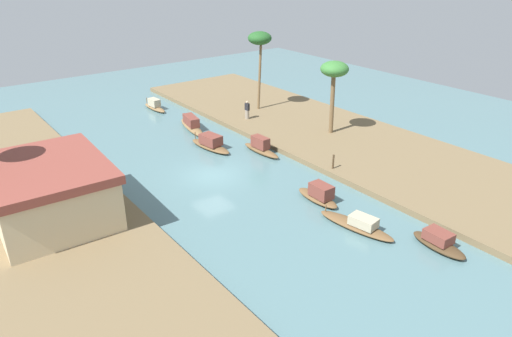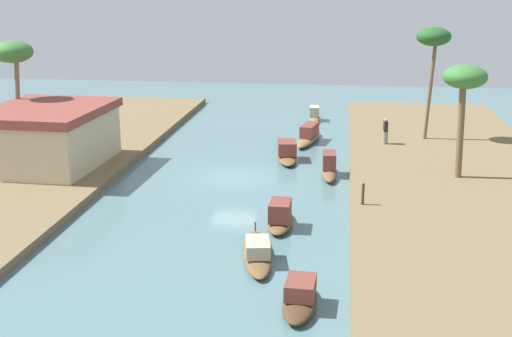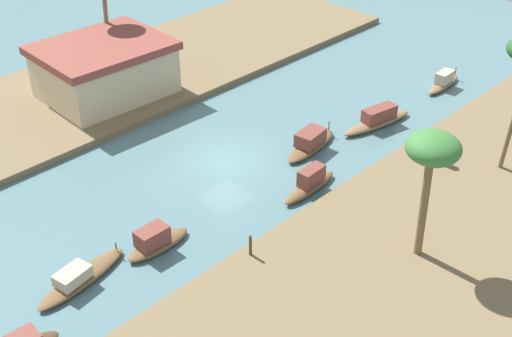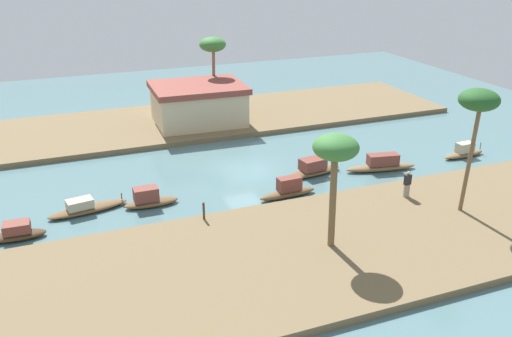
# 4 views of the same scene
# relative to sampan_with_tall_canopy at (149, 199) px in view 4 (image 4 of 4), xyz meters

# --- Properties ---
(river_water) EXTENTS (71.87, 71.87, 0.00)m
(river_water) POSITION_rel_sampan_with_tall_canopy_xyz_m (7.49, 3.37, -0.49)
(river_water) COLOR slate
(river_water) RESTS_ON ground
(riverbank_left) EXTENTS (47.16, 11.67, 0.42)m
(riverbank_left) POSITION_rel_sampan_with_tall_canopy_xyz_m (7.49, -8.98, -0.27)
(riverbank_left) COLOR brown
(riverbank_left) RESTS_ON ground
(riverbank_right) EXTENTS (47.16, 11.67, 0.42)m
(riverbank_right) POSITION_rel_sampan_with_tall_canopy_xyz_m (7.49, 15.72, -0.27)
(riverbank_right) COLOR brown
(riverbank_right) RESTS_ON ground
(sampan_with_tall_canopy) EXTENTS (3.38, 1.14, 1.28)m
(sampan_with_tall_canopy) POSITION_rel_sampan_with_tall_canopy_xyz_m (0.00, 0.00, 0.00)
(sampan_with_tall_canopy) COLOR brown
(sampan_with_tall_canopy) RESTS_ON river_water
(sampan_midstream) EXTENTS (3.99, 1.06, 1.36)m
(sampan_midstream) POSITION_rel_sampan_with_tall_canopy_xyz_m (8.65, -1.97, 0.02)
(sampan_midstream) COLOR brown
(sampan_midstream) RESTS_ON river_water
(sampan_near_left_bank) EXTENTS (4.53, 1.80, 1.23)m
(sampan_near_left_bank) POSITION_rel_sampan_with_tall_canopy_xyz_m (11.84, 0.74, -0.02)
(sampan_near_left_bank) COLOR brown
(sampan_near_left_bank) RESTS_ON river_water
(sampan_open_hull) EXTENTS (5.33, 1.97, 1.25)m
(sampan_open_hull) POSITION_rel_sampan_with_tall_canopy_xyz_m (16.79, -0.37, -0.02)
(sampan_open_hull) COLOR brown
(sampan_open_hull) RESTS_ON river_water
(sampan_foreground) EXTENTS (3.27, 1.30, 1.02)m
(sampan_foreground) POSITION_rel_sampan_with_tall_canopy_xyz_m (-7.72, -1.44, -0.10)
(sampan_foreground) COLOR #47331E
(sampan_foreground) RESTS_ON river_water
(sampan_with_red_awning) EXTENTS (3.76, 1.07, 1.15)m
(sampan_with_red_awning) POSITION_rel_sampan_with_tall_canopy_xyz_m (24.25, -0.37, -0.07)
(sampan_with_red_awning) COLOR brown
(sampan_with_red_awning) RESTS_ON river_water
(sampan_downstream_large) EXTENTS (4.99, 1.95, 0.94)m
(sampan_downstream_large) POSITION_rel_sampan_with_tall_canopy_xyz_m (-3.78, 0.56, -0.17)
(sampan_downstream_large) COLOR brown
(sampan_downstream_large) RESTS_ON river_water
(person_on_near_bank) EXTENTS (0.47, 0.43, 1.72)m
(person_on_near_bank) POSITION_rel_sampan_with_tall_canopy_xyz_m (15.25, -5.46, 0.69)
(person_on_near_bank) COLOR gray
(person_on_near_bank) RESTS_ON riverbank_left
(mooring_post) EXTENTS (0.14, 0.14, 1.07)m
(mooring_post) POSITION_rel_sampan_with_tall_canopy_xyz_m (2.46, -3.75, 0.47)
(mooring_post) COLOR #4C3823
(mooring_post) RESTS_ON riverbank_left
(palm_tree_left_near) EXTENTS (2.34, 2.34, 6.17)m
(palm_tree_left_near) POSITION_rel_sampan_with_tall_canopy_xyz_m (7.90, -8.98, 5.20)
(palm_tree_left_near) COLOR brown
(palm_tree_left_near) RESTS_ON riverbank_left
(palm_tree_left_far) EXTENTS (2.25, 2.25, 7.48)m
(palm_tree_left_far) POSITION_rel_sampan_with_tall_canopy_xyz_m (17.16, -8.37, 6.59)
(palm_tree_left_far) COLOR brown
(palm_tree_left_far) RESTS_ON riverbank_left
(palm_tree_right_tall) EXTENTS (2.43, 2.43, 6.96)m
(palm_tree_right_tall) POSITION_rel_sampan_with_tall_canopy_xyz_m (9.71, 17.15, 6.04)
(palm_tree_right_tall) COLOR #7F6647
(palm_tree_right_tall) RESTS_ON riverbank_right
(riverside_building) EXTENTS (8.16, 6.66, 3.44)m
(riverside_building) POSITION_rel_sampan_with_tall_canopy_xyz_m (7.36, 14.30, 1.68)
(riverside_building) COLOR beige
(riverside_building) RESTS_ON riverbank_right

